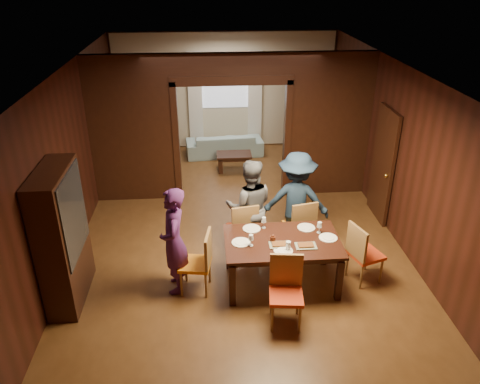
{
  "coord_description": "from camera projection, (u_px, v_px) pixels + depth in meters",
  "views": [
    {
      "loc": [
        -0.51,
        -7.14,
        4.43
      ],
      "look_at": [
        0.01,
        -0.4,
        1.05
      ],
      "focal_mm": 35.0,
      "sensor_mm": 36.0,
      "label": 1
    }
  ],
  "objects": [
    {
      "name": "floor",
      "position": [
        238.0,
        234.0,
        8.38
      ],
      "size": [
        9.0,
        9.0,
        0.0
      ],
      "primitive_type": "plane",
      "color": "#523117",
      "rests_on": "ground"
    },
    {
      "name": "ceiling",
      "position": [
        238.0,
        71.0,
        7.08
      ],
      "size": [
        5.5,
        9.0,
        0.02
      ],
      "primitive_type": "cube",
      "color": "silver",
      "rests_on": "room_walls"
    },
    {
      "name": "room_walls",
      "position": [
        231.0,
        121.0,
        9.39
      ],
      "size": [
        5.52,
        9.01,
        2.9
      ],
      "color": "black",
      "rests_on": "floor"
    },
    {
      "name": "person_purple",
      "position": [
        174.0,
        241.0,
        6.67
      ],
      "size": [
        0.42,
        0.61,
        1.64
      ],
      "primitive_type": "imported",
      "rotation": [
        0.0,
        0.0,
        -1.53
      ],
      "color": "#481D55",
      "rests_on": "floor"
    },
    {
      "name": "person_grey",
      "position": [
        250.0,
        207.0,
        7.6
      ],
      "size": [
        0.81,
        0.63,
        1.63
      ],
      "primitive_type": "imported",
      "rotation": [
        0.0,
        0.0,
        3.12
      ],
      "color": "#515258",
      "rests_on": "floor"
    },
    {
      "name": "person_navy",
      "position": [
        296.0,
        201.0,
        7.72
      ],
      "size": [
        1.2,
        0.83,
        1.7
      ],
      "primitive_type": "imported",
      "rotation": [
        0.0,
        0.0,
        2.95
      ],
      "color": "#192A3F",
      "rests_on": "floor"
    },
    {
      "name": "sofa",
      "position": [
        224.0,
        144.0,
        11.69
      ],
      "size": [
        1.94,
        0.89,
        0.55
      ],
      "primitive_type": "imported",
      "rotation": [
        0.0,
        0.0,
        3.22
      ],
      "color": "#95BAC3",
      "rests_on": "floor"
    },
    {
      "name": "serving_bowl",
      "position": [
        290.0,
        236.0,
        6.82
      ],
      "size": [
        0.34,
        0.34,
        0.08
      ],
      "primitive_type": "imported",
      "color": "black",
      "rests_on": "dining_table"
    },
    {
      "name": "dining_table",
      "position": [
        281.0,
        262.0,
        6.97
      ],
      "size": [
        1.68,
        1.05,
        0.76
      ],
      "primitive_type": "cube",
      "color": "black",
      "rests_on": "floor"
    },
    {
      "name": "coffee_table",
      "position": [
        234.0,
        162.0,
        10.86
      ],
      "size": [
        0.8,
        0.5,
        0.4
      ],
      "primitive_type": "cube",
      "color": "black",
      "rests_on": "floor"
    },
    {
      "name": "chair_left",
      "position": [
        195.0,
        262.0,
        6.78
      ],
      "size": [
        0.5,
        0.5,
        0.97
      ],
      "primitive_type": null,
      "rotation": [
        0.0,
        0.0,
        -1.73
      ],
      "color": "orange",
      "rests_on": "floor"
    },
    {
      "name": "chair_right",
      "position": [
        366.0,
        253.0,
        7.0
      ],
      "size": [
        0.56,
        0.56,
        0.97
      ],
      "primitive_type": null,
      "rotation": [
        0.0,
        0.0,
        1.91
      ],
      "color": "red",
      "rests_on": "floor"
    },
    {
      "name": "chair_far_l",
      "position": [
        242.0,
        227.0,
        7.66
      ],
      "size": [
        0.51,
        0.51,
        0.97
      ],
      "primitive_type": null,
      "rotation": [
        0.0,
        0.0,
        3.32
      ],
      "color": "#EA3D16",
      "rests_on": "floor"
    },
    {
      "name": "chair_far_r",
      "position": [
        299.0,
        224.0,
        7.74
      ],
      "size": [
        0.53,
        0.53,
        0.97
      ],
      "primitive_type": null,
      "rotation": [
        0.0,
        0.0,
        3.36
      ],
      "color": "orange",
      "rests_on": "floor"
    },
    {
      "name": "chair_near",
      "position": [
        286.0,
        294.0,
        6.14
      ],
      "size": [
        0.49,
        0.49,
        0.97
      ],
      "primitive_type": null,
      "rotation": [
        0.0,
        0.0,
        -0.11
      ],
      "color": "red",
      "rests_on": "floor"
    },
    {
      "name": "hutch",
      "position": [
        62.0,
        237.0,
        6.42
      ],
      "size": [
        0.4,
        1.2,
        2.0
      ],
      "primitive_type": "cube",
      "color": "black",
      "rests_on": "floor"
    },
    {
      "name": "door_right",
      "position": [
        383.0,
        165.0,
        8.54
      ],
      "size": [
        0.06,
        0.9,
        2.1
      ],
      "primitive_type": "cube",
      "color": "black",
      "rests_on": "floor"
    },
    {
      "name": "window_far",
      "position": [
        225.0,
        82.0,
        11.58
      ],
      "size": [
        1.2,
        0.03,
        1.3
      ],
      "primitive_type": "cube",
      "color": "silver",
      "rests_on": "back_wall"
    },
    {
      "name": "curtain_left",
      "position": [
        195.0,
        100.0,
        11.69
      ],
      "size": [
        0.35,
        0.06,
        2.4
      ],
      "primitive_type": "cube",
      "color": "white",
      "rests_on": "back_wall"
    },
    {
      "name": "curtain_right",
      "position": [
        255.0,
        99.0,
        11.8
      ],
      "size": [
        0.35,
        0.06,
        2.4
      ],
      "primitive_type": "cube",
      "color": "white",
      "rests_on": "back_wall"
    },
    {
      "name": "plate_left",
      "position": [
        241.0,
        242.0,
        6.73
      ],
      "size": [
        0.27,
        0.27,
        0.01
      ],
      "primitive_type": "cylinder",
      "color": "white",
      "rests_on": "dining_table"
    },
    {
      "name": "plate_far_l",
      "position": [
        252.0,
        229.0,
        7.08
      ],
      "size": [
        0.27,
        0.27,
        0.01
      ],
      "primitive_type": "cylinder",
      "color": "silver",
      "rests_on": "dining_table"
    },
    {
      "name": "plate_far_r",
      "position": [
        306.0,
        228.0,
        7.1
      ],
      "size": [
        0.27,
        0.27,
        0.01
      ],
      "primitive_type": "cylinder",
      "color": "silver",
      "rests_on": "dining_table"
    },
    {
      "name": "plate_right",
      "position": [
        328.0,
        238.0,
        6.85
      ],
      "size": [
        0.27,
        0.27,
        0.01
      ],
      "primitive_type": "cylinder",
      "color": "white",
      "rests_on": "dining_table"
    },
    {
      "name": "plate_near",
      "position": [
        283.0,
        251.0,
        6.54
      ],
      "size": [
        0.27,
        0.27,
        0.01
      ],
      "primitive_type": "cylinder",
      "color": "white",
      "rests_on": "dining_table"
    },
    {
      "name": "platter_a",
      "position": [
        280.0,
        244.0,
        6.66
      ],
      "size": [
        0.3,
        0.2,
        0.04
      ],
      "primitive_type": "cube",
      "color": "slate",
      "rests_on": "dining_table"
    },
    {
      "name": "platter_b",
      "position": [
        306.0,
        245.0,
        6.64
      ],
      "size": [
        0.3,
        0.2,
        0.04
      ],
      "primitive_type": "cube",
      "color": "gray",
      "rests_on": "dining_table"
    },
    {
      "name": "wineglass_left",
      "position": [
        251.0,
        240.0,
        6.63
      ],
      "size": [
        0.08,
        0.08,
        0.18
      ],
      "primitive_type": null,
      "color": "silver",
      "rests_on": "dining_table"
    },
    {
      "name": "wineglass_far",
      "position": [
        264.0,
        223.0,
        7.08
      ],
      "size": [
        0.08,
        0.08,
        0.18
      ],
      "primitive_type": null,
      "color": "silver",
      "rests_on": "dining_table"
    },
    {
      "name": "wineglass_right",
      "position": [
        319.0,
        227.0,
        6.95
      ],
      "size": [
        0.08,
        0.08,
        0.18
      ],
      "primitive_type": null,
      "color": "white",
      "rests_on": "dining_table"
    },
    {
      "name": "tumbler",
      "position": [
        288.0,
        246.0,
        6.54
      ],
      "size": [
        0.07,
        0.07,
        0.14
      ],
      "primitive_type": "cylinder",
      "color": "white",
      "rests_on": "dining_table"
    },
    {
      "name": "condiment_jar",
      "position": [
        273.0,
        238.0,
        6.74
      ],
      "size": [
        0.08,
        0.08,
        0.11
      ],
      "primitive_type": null,
      "color": "#451D10",
      "rests_on": "dining_table"
    }
  ]
}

